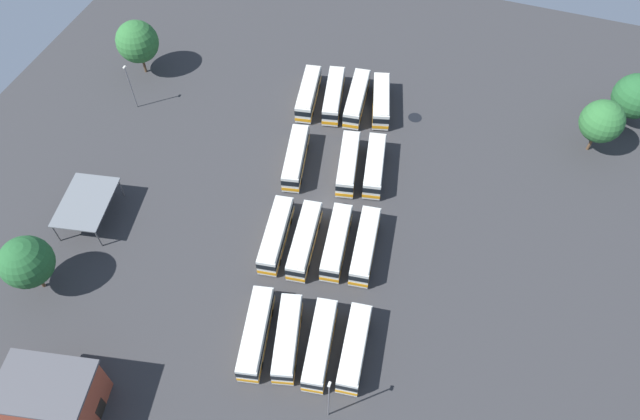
{
  "coord_description": "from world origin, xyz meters",
  "views": [
    {
      "loc": [
        -49.42,
        -15.84,
        68.15
      ],
      "look_at": [
        -1.83,
        0.53,
        1.5
      ],
      "focal_mm": 32.99,
      "sensor_mm": 36.0,
      "label": 1
    }
  ],
  "objects_px": {
    "tree_west_edge": "(636,96)",
    "bus_row3_slot1": "(357,98)",
    "bus_row2_slot0": "(374,165)",
    "bus_row3_slot3": "(308,93)",
    "tree_northwest": "(137,42)",
    "bus_row1_slot3": "(276,235)",
    "lamp_post_near_entrance": "(329,399)",
    "depot_building": "(53,396)",
    "bus_row3_slot0": "(381,101)",
    "maintenance_shelter": "(86,202)",
    "lamp_post_mid_lot": "(130,85)",
    "bus_row0_slot3": "(256,333)",
    "bus_row0_slot2": "(287,338)",
    "bus_row1_slot1": "(336,242)",
    "bus_row1_slot2": "(305,240)",
    "tree_north_edge": "(27,262)",
    "bus_row0_slot1": "(320,345)",
    "tree_northeast": "(602,121)",
    "bus_row2_slot3": "(296,158)",
    "bus_row1_slot0": "(365,246)",
    "bus_row3_slot2": "(334,96)",
    "bus_row2_slot1": "(348,164)",
    "bus_row0_slot0": "(354,348)"
  },
  "relations": [
    {
      "from": "bus_row0_slot2",
      "to": "bus_row3_slot2",
      "type": "distance_m",
      "value": 43.82
    },
    {
      "from": "bus_row1_slot3",
      "to": "bus_row3_slot1",
      "type": "bearing_deg",
      "value": -4.87
    },
    {
      "from": "bus_row2_slot0",
      "to": "tree_west_edge",
      "type": "distance_m",
      "value": 43.05
    },
    {
      "from": "bus_row3_slot1",
      "to": "depot_building",
      "type": "height_order",
      "value": "depot_building"
    },
    {
      "from": "maintenance_shelter",
      "to": "lamp_post_near_entrance",
      "type": "relative_size",
      "value": 1.12
    },
    {
      "from": "bus_row0_slot2",
      "to": "tree_northeast",
      "type": "height_order",
      "value": "tree_northeast"
    },
    {
      "from": "bus_row0_slot3",
      "to": "lamp_post_near_entrance",
      "type": "bearing_deg",
      "value": -117.64
    },
    {
      "from": "tree_northeast",
      "to": "tree_west_edge",
      "type": "bearing_deg",
      "value": -30.71
    },
    {
      "from": "tree_northeast",
      "to": "depot_building",
      "type": "bearing_deg",
      "value": 138.4
    },
    {
      "from": "tree_west_edge",
      "to": "depot_building",
      "type": "bearing_deg",
      "value": 139.53
    },
    {
      "from": "tree_north_edge",
      "to": "bus_row1_slot1",
      "type": "bearing_deg",
      "value": -62.54
    },
    {
      "from": "lamp_post_near_entrance",
      "to": "depot_building",
      "type": "bearing_deg",
      "value": 107.15
    },
    {
      "from": "bus_row1_slot1",
      "to": "lamp_post_mid_lot",
      "type": "height_order",
      "value": "lamp_post_mid_lot"
    },
    {
      "from": "bus_row1_slot2",
      "to": "depot_building",
      "type": "bearing_deg",
      "value": 147.42
    },
    {
      "from": "tree_west_edge",
      "to": "bus_row3_slot1",
      "type": "bearing_deg",
      "value": 104.42
    },
    {
      "from": "bus_row1_slot3",
      "to": "maintenance_shelter",
      "type": "bearing_deg",
      "value": 99.77
    },
    {
      "from": "tree_northwest",
      "to": "bus_row1_slot3",
      "type": "bearing_deg",
      "value": -126.79
    },
    {
      "from": "bus_row0_slot1",
      "to": "bus_row0_slot2",
      "type": "xyz_separation_m",
      "value": [
        -0.49,
        4.02,
        -0.0
      ]
    },
    {
      "from": "bus_row3_slot0",
      "to": "bus_row1_slot2",
      "type": "bearing_deg",
      "value": 175.3
    },
    {
      "from": "maintenance_shelter",
      "to": "tree_west_edge",
      "type": "xyz_separation_m",
      "value": [
        45.32,
        -71.4,
        1.85
      ]
    },
    {
      "from": "bus_row3_slot0",
      "to": "bus_row3_slot3",
      "type": "height_order",
      "value": "same"
    },
    {
      "from": "bus_row3_slot0",
      "to": "depot_building",
      "type": "distance_m",
      "value": 63.78
    },
    {
      "from": "bus_row1_slot2",
      "to": "bus_row2_slot0",
      "type": "distance_m",
      "value": 17.03
    },
    {
      "from": "bus_row1_slot1",
      "to": "tree_north_edge",
      "type": "xyz_separation_m",
      "value": [
        -18.1,
        34.83,
        4.07
      ]
    },
    {
      "from": "depot_building",
      "to": "tree_west_edge",
      "type": "distance_m",
      "value": 92.21
    },
    {
      "from": "bus_row0_slot1",
      "to": "depot_building",
      "type": "xyz_separation_m",
      "value": [
        -16.13,
        25.99,
        1.6
      ]
    },
    {
      "from": "bus_row2_slot1",
      "to": "bus_row3_slot3",
      "type": "xyz_separation_m",
      "value": [
        12.71,
        10.9,
        0.0
      ]
    },
    {
      "from": "bus_row3_slot2",
      "to": "bus_row2_slot3",
      "type": "bearing_deg",
      "value": 175.78
    },
    {
      "from": "depot_building",
      "to": "lamp_post_mid_lot",
      "type": "relative_size",
      "value": 1.36
    },
    {
      "from": "bus_row3_slot0",
      "to": "maintenance_shelter",
      "type": "xyz_separation_m",
      "value": [
        -35.21,
        33.09,
        1.74
      ]
    },
    {
      "from": "bus_row0_slot2",
      "to": "bus_row3_slot0",
      "type": "distance_m",
      "value": 44.38
    },
    {
      "from": "bus_row3_slot3",
      "to": "lamp_post_near_entrance",
      "type": "distance_m",
      "value": 52.68
    },
    {
      "from": "bus_row0_slot3",
      "to": "bus_row2_slot3",
      "type": "relative_size",
      "value": 1.01
    },
    {
      "from": "bus_row1_slot1",
      "to": "maintenance_shelter",
      "type": "height_order",
      "value": "maintenance_shelter"
    },
    {
      "from": "bus_row0_slot3",
      "to": "bus_row0_slot1",
      "type": "bearing_deg",
      "value": -81.86
    },
    {
      "from": "bus_row0_slot2",
      "to": "bus_row0_slot0",
      "type": "bearing_deg",
      "value": -80.08
    },
    {
      "from": "bus_row2_slot0",
      "to": "bus_row3_slot3",
      "type": "xyz_separation_m",
      "value": [
        11.8,
        14.76,
        0.0
      ]
    },
    {
      "from": "bus_row0_slot2",
      "to": "maintenance_shelter",
      "type": "relative_size",
      "value": 1.02
    },
    {
      "from": "tree_northwest",
      "to": "lamp_post_mid_lot",
      "type": "bearing_deg",
      "value": -159.95
    },
    {
      "from": "bus_row0_slot2",
      "to": "tree_north_edge",
      "type": "xyz_separation_m",
      "value": [
        -2.77,
        33.54,
        4.07
      ]
    },
    {
      "from": "bus_row2_slot0",
      "to": "tree_northwest",
      "type": "xyz_separation_m",
      "value": [
        9.78,
        44.61,
        4.51
      ]
    },
    {
      "from": "bus_row1_slot0",
      "to": "tree_west_edge",
      "type": "xyz_separation_m",
      "value": [
        38.5,
        -32.72,
        3.59
      ]
    },
    {
      "from": "bus_row0_slot1",
      "to": "bus_row1_slot1",
      "type": "bearing_deg",
      "value": 10.45
    },
    {
      "from": "bus_row1_slot3",
      "to": "tree_west_edge",
      "type": "xyz_separation_m",
      "value": [
        40.74,
        -44.79,
        3.59
      ]
    },
    {
      "from": "bus_row3_slot3",
      "to": "maintenance_shelter",
      "type": "xyz_separation_m",
      "value": [
        -32.97,
        21.18,
        1.74
      ]
    },
    {
      "from": "bus_row3_slot0",
      "to": "bus_row0_slot2",
      "type": "bearing_deg",
      "value": -179.43
    },
    {
      "from": "bus_row1_slot1",
      "to": "lamp_post_near_entrance",
      "type": "distance_m",
      "value": 22.99
    },
    {
      "from": "bus_row1_slot1",
      "to": "bus_row1_slot2",
      "type": "height_order",
      "value": "same"
    },
    {
      "from": "bus_row0_slot2",
      "to": "maintenance_shelter",
      "type": "height_order",
      "value": "maintenance_shelter"
    },
    {
      "from": "lamp_post_mid_lot",
      "to": "bus_row0_slot3",
      "type": "bearing_deg",
      "value": -132.48
    }
  ]
}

